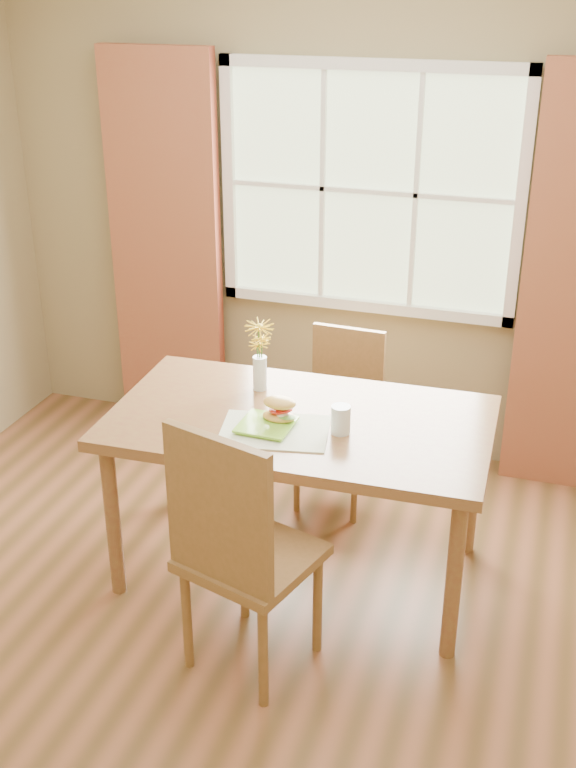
% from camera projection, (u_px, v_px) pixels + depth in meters
% --- Properties ---
extents(room, '(4.24, 3.84, 2.74)m').
position_uv_depth(room, '(245.00, 350.00, 3.15)').
color(room, brown).
rests_on(room, ground).
extents(window, '(1.62, 0.06, 1.32)m').
position_uv_depth(window, '(369.00, 191.00, 4.70)').
color(window, '#ACBF90').
rests_on(window, room).
extents(curtain_left, '(0.65, 0.08, 2.20)m').
position_uv_depth(curtain_left, '(166.00, 250.00, 5.11)').
color(curtain_left, maroon).
rests_on(curtain_left, room).
extents(dining_table, '(1.67, 0.97, 0.80)m').
position_uv_depth(dining_table, '(300.00, 434.00, 3.91)').
color(dining_table, brown).
rests_on(dining_table, room).
extents(chair_near, '(0.57, 0.57, 1.11)m').
position_uv_depth(chair_near, '(236.00, 545.00, 3.36)').
color(chair_near, brown).
rests_on(chair_near, room).
extents(chair_far, '(0.40, 0.40, 0.91)m').
position_uv_depth(chair_far, '(341.00, 410.00, 4.61)').
color(chair_far, brown).
rests_on(chair_far, room).
extents(placemat, '(0.50, 0.41, 0.01)m').
position_uv_depth(placemat, '(275.00, 431.00, 3.76)').
color(placemat, beige).
rests_on(placemat, dining_table).
extents(plate, '(0.23, 0.23, 0.01)m').
position_uv_depth(plate, '(266.00, 426.00, 3.78)').
color(plate, '#78BD2F').
rests_on(plate, placemat).
extents(croissant_sandwich, '(0.15, 0.10, 0.11)m').
position_uv_depth(croissant_sandwich, '(279.00, 409.00, 3.79)').
color(croissant_sandwich, '#F5C853').
rests_on(croissant_sandwich, plate).
extents(water_glass, '(0.08, 0.08, 0.12)m').
position_uv_depth(water_glass, '(341.00, 420.00, 3.73)').
color(water_glass, silver).
rests_on(water_glass, dining_table).
extents(flower_vase, '(0.13, 0.13, 0.33)m').
position_uv_depth(flower_vase, '(260.00, 349.00, 4.05)').
color(flower_vase, silver).
rests_on(flower_vase, dining_table).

